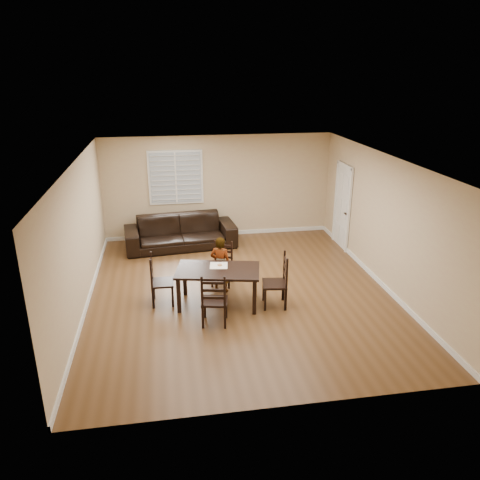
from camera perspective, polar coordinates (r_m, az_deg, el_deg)
name	(u,v)px	position (r m, az deg, el deg)	size (l,w,h in m)	color
ground	(239,292)	(9.62, -0.06, -6.32)	(7.00, 7.00, 0.00)	brown
room	(240,204)	(9.13, -0.03, 4.38)	(6.04, 7.04, 2.72)	#C7B487
dining_table	(218,274)	(8.88, -2.70, -4.11)	(1.71, 1.18, 0.73)	black
chair_near	(223,264)	(9.87, -2.08, -2.95)	(0.51, 0.50, 0.91)	black
chair_far	(214,303)	(8.22, -3.20, -7.72)	(0.52, 0.50, 1.00)	black
chair_left	(156,282)	(9.12, -10.21, -5.05)	(0.43, 0.46, 1.00)	black
chair_right	(281,283)	(8.93, 5.05, -5.19)	(0.50, 0.53, 1.05)	black
child	(221,265)	(9.42, -2.39, -3.01)	(0.43, 0.28, 1.17)	gray
napkin	(219,265)	(9.00, -2.61, -3.12)	(0.33, 0.33, 0.00)	beige
donut	(220,265)	(8.99, -2.49, -3.01)	(0.09, 0.09, 0.03)	#D18F4B
sofa	(181,232)	(11.91, -7.26, 0.97)	(2.75, 1.08, 0.80)	black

